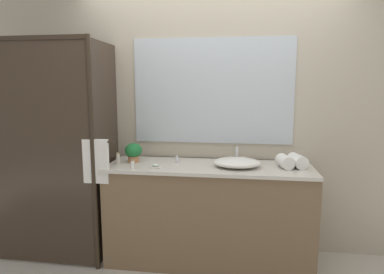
{
  "coord_description": "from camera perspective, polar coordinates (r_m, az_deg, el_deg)",
  "views": [
    {
      "loc": [
        0.25,
        -2.82,
        1.58
      ],
      "look_at": [
        -0.15,
        0.0,
        1.15
      ],
      "focal_mm": 30.7,
      "sensor_mm": 36.0,
      "label": 1
    }
  ],
  "objects": [
    {
      "name": "amenity_bottle_lotion",
      "position": [
        2.82,
        -10.29,
        -4.72
      ],
      "size": [
        0.03,
        0.03,
        0.08
      ],
      "color": "white",
      "rests_on": "vanity_cabinet"
    },
    {
      "name": "wall_back_with_mirror",
      "position": [
        3.18,
        3.56,
        3.65
      ],
      "size": [
        4.4,
        0.06,
        2.6
      ],
      "color": "#B2A893",
      "rests_on": "ground_plane"
    },
    {
      "name": "amenity_bottle_body_wash",
      "position": [
        3.0,
        -2.65,
        -3.85
      ],
      "size": [
        0.02,
        0.02,
        0.07
      ],
      "color": "silver",
      "rests_on": "vanity_cabinet"
    },
    {
      "name": "rolled_towel_middle",
      "position": [
        2.91,
        15.84,
        -4.14
      ],
      "size": [
        0.15,
        0.2,
        0.11
      ],
      "primitive_type": "cylinder",
      "rotation": [
        1.57,
        0.0,
        0.23
      ],
      "color": "white",
      "rests_on": "vanity_cabinet"
    },
    {
      "name": "vanity_cabinet",
      "position": [
        3.05,
        2.89,
        -13.13
      ],
      "size": [
        1.8,
        0.58,
        0.9
      ],
      "color": "brown",
      "rests_on": "ground_plane"
    },
    {
      "name": "potted_plant",
      "position": [
        3.06,
        -10.14,
        -2.51
      ],
      "size": [
        0.16,
        0.16,
        0.17
      ],
      "color": "#B77A51",
      "rests_on": "vanity_cabinet"
    },
    {
      "name": "soap_dish",
      "position": [
        2.83,
        -6.4,
        -5.08
      ],
      "size": [
        0.1,
        0.07,
        0.04
      ],
      "color": "silver",
      "rests_on": "vanity_cabinet"
    },
    {
      "name": "faucet",
      "position": [
        3.02,
        7.81,
        -3.54
      ],
      "size": [
        0.17,
        0.15,
        0.15
      ],
      "color": "silver",
      "rests_on": "vanity_cabinet"
    },
    {
      "name": "sink_basin",
      "position": [
        2.86,
        7.78,
        -4.41
      ],
      "size": [
        0.41,
        0.32,
        0.08
      ],
      "primitive_type": "ellipsoid",
      "color": "white",
      "rests_on": "vanity_cabinet"
    },
    {
      "name": "shower_enclosure",
      "position": [
        3.09,
        -21.64,
        -2.37
      ],
      "size": [
        1.2,
        0.59,
        2.0
      ],
      "color": "#2D2319",
      "rests_on": "ground_plane"
    },
    {
      "name": "rolled_towel_near_edge",
      "position": [
        2.96,
        17.85,
        -3.97
      ],
      "size": [
        0.16,
        0.23,
        0.11
      ],
      "primitive_type": "cylinder",
      "rotation": [
        1.57,
        0.0,
        0.25
      ],
      "color": "white",
      "rests_on": "vanity_cabinet"
    },
    {
      "name": "amenity_bottle_shampoo",
      "position": [
        3.03,
        -12.74,
        -3.64
      ],
      "size": [
        0.03,
        0.03,
        0.1
      ],
      "color": "silver",
      "rests_on": "vanity_cabinet"
    },
    {
      "name": "ground_plane",
      "position": [
        3.24,
        2.81,
        -20.62
      ],
      "size": [
        8.0,
        8.0,
        0.0
      ],
      "primitive_type": "plane",
      "color": "#B7B2A8"
    }
  ]
}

